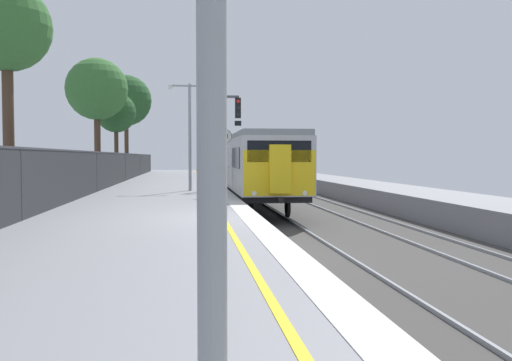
# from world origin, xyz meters

# --- Properties ---
(ground) EXTENTS (17.40, 110.00, 1.21)m
(ground) POSITION_xyz_m (2.64, 0.00, -0.61)
(ground) COLOR gray
(commuter_train_at_platform) EXTENTS (2.83, 60.01, 3.81)m
(commuter_train_at_platform) POSITION_xyz_m (2.10, 35.43, 1.27)
(commuter_train_at_platform) COLOR #B7B7BC
(commuter_train_at_platform) RESTS_ON ground
(signal_gantry) EXTENTS (1.10, 0.24, 4.63)m
(signal_gantry) POSITION_xyz_m (0.64, 12.77, 2.91)
(signal_gantry) COLOR #47474C
(signal_gantry) RESTS_ON ground
(speed_limit_sign) EXTENTS (0.59, 0.08, 2.76)m
(speed_limit_sign) POSITION_xyz_m (0.25, 8.38, 1.76)
(speed_limit_sign) COLOR #59595B
(speed_limit_sign) RESTS_ON ground
(platform_lamp_mid) EXTENTS (2.00, 0.20, 5.09)m
(platform_lamp_mid) POSITION_xyz_m (-1.16, 12.15, 3.04)
(platform_lamp_mid) COLOR #93999E
(platform_lamp_mid) RESTS_ON ground
(platform_back_fence) EXTENTS (0.07, 99.00, 1.87)m
(platform_back_fence) POSITION_xyz_m (-5.45, 0.00, 0.98)
(platform_back_fence) COLOR #282B2D
(platform_back_fence) RESTS_ON ground
(background_tree_left) EXTENTS (2.96, 2.96, 7.44)m
(background_tree_left) POSITION_xyz_m (-7.25, 5.04, 5.83)
(background_tree_left) COLOR #473323
(background_tree_left) RESTS_ON ground
(background_tree_centre) EXTENTS (3.05, 3.05, 6.54)m
(background_tree_centre) POSITION_xyz_m (-6.75, 29.24, 4.91)
(background_tree_centre) COLOR #473323
(background_tree_centre) RESTS_ON ground
(background_tree_right) EXTENTS (4.26, 4.26, 8.43)m
(background_tree_right) POSITION_xyz_m (-7.55, 25.06, 6.18)
(background_tree_right) COLOR #473323
(background_tree_right) RESTS_ON ground
(background_tree_back) EXTENTS (4.59, 4.59, 9.05)m
(background_tree_back) POSITION_xyz_m (-6.80, 37.17, 6.58)
(background_tree_back) COLOR #473323
(background_tree_back) RESTS_ON ground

